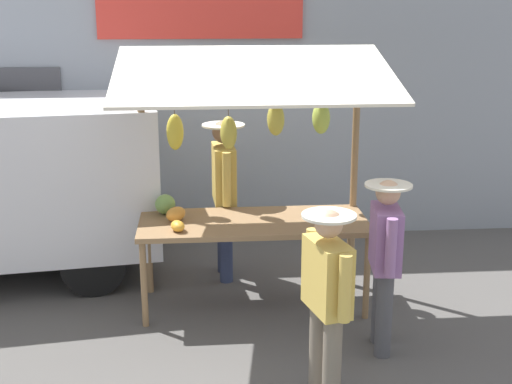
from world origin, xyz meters
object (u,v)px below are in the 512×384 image
at_px(shopper_in_striped_shirt, 327,293).
at_px(shopper_with_shopping_bag, 385,254).
at_px(vendor_with_sunhat, 224,186).
at_px(market_stall, 249,153).

distance_m(shopper_in_striped_shirt, shopper_with_shopping_bag, 0.99).
bearing_deg(shopper_in_striped_shirt, vendor_with_sunhat, 0.30).
distance_m(vendor_with_sunhat, shopper_with_shopping_bag, 2.17).
bearing_deg(vendor_with_sunhat, shopper_in_striped_shirt, 11.64).
xyz_separation_m(vendor_with_sunhat, shopper_with_shopping_bag, (-1.29, 1.74, -0.15)).
height_order(shopper_in_striped_shirt, shopper_with_shopping_bag, same).
bearing_deg(shopper_with_shopping_bag, vendor_with_sunhat, 43.15).
relative_size(market_stall, shopper_in_striped_shirt, 1.64).
distance_m(market_stall, shopper_with_shopping_bag, 1.62).
bearing_deg(market_stall, shopper_with_shopping_bag, 136.12).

